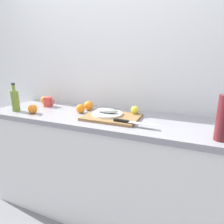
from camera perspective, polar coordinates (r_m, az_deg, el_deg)
name	(u,v)px	position (r m, az deg, el deg)	size (l,w,h in m)	color
ground_plane	(103,208)	(1.98, -2.60, -27.00)	(12.00, 12.00, 0.00)	slate
back_wall	(117,70)	(1.77, 1.55, 12.62)	(3.20, 0.05, 2.50)	white
kitchen_counter	(103,165)	(1.71, -2.78, -15.69)	(2.00, 0.60, 0.90)	white
cutting_board	(112,117)	(1.45, 0.00, -1.53)	(0.41, 0.31, 0.02)	olive
white_plate	(107,114)	(1.48, -1.45, -0.52)	(0.24, 0.24, 0.01)	white
fish_fillet	(107,111)	(1.47, -1.46, 0.44)	(0.18, 0.08, 0.04)	#999E99
chef_knife	(128,122)	(1.28, 4.99, -2.96)	(0.29, 0.04, 0.02)	silver
lemon_0	(135,110)	(1.51, 6.92, 0.64)	(0.06, 0.06, 0.06)	yellow
olive_oil_bottle	(15,100)	(1.85, -27.21, 3.19)	(0.06, 0.06, 0.25)	olive
wine_bottle	(224,117)	(1.18, 30.72, -1.28)	(0.07, 0.07, 0.34)	#59191E
coffee_mug_0	(48,102)	(1.94, -18.80, 2.95)	(0.13, 0.09, 0.09)	#CC3F38
orange_0	(80,109)	(1.62, -9.54, 0.99)	(0.08, 0.08, 0.08)	orange
orange_1	(33,109)	(1.72, -22.86, 0.85)	(0.08, 0.08, 0.08)	orange
orange_2	(89,106)	(1.70, -7.10, 1.90)	(0.08, 0.08, 0.08)	orange
orange_3	(45,100)	(2.09, -19.71, 3.49)	(0.08, 0.08, 0.08)	orange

